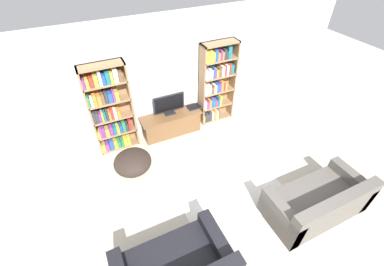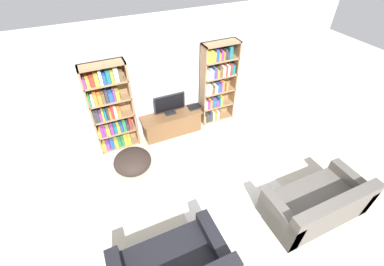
# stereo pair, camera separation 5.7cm
# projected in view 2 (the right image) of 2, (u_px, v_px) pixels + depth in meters

# --- Properties ---
(wall_back) EXTENTS (8.80, 0.06, 2.60)m
(wall_back) POSITION_uv_depth(u_px,v_px,m) (169.00, 77.00, 5.46)
(wall_back) COLOR silver
(wall_back) RESTS_ON ground_plane
(bookshelf_left) EXTENTS (0.84, 0.30, 1.94)m
(bookshelf_left) POSITION_uv_depth(u_px,v_px,m) (110.00, 110.00, 5.14)
(bookshelf_left) COLOR #93704C
(bookshelf_left) RESTS_ON ground_plane
(bookshelf_right) EXTENTS (0.84, 0.30, 1.94)m
(bookshelf_right) POSITION_uv_depth(u_px,v_px,m) (216.00, 83.00, 5.88)
(bookshelf_right) COLOR #93704C
(bookshelf_right) RESTS_ON ground_plane
(tv_stand) EXTENTS (1.38, 0.44, 0.52)m
(tv_stand) POSITION_uv_depth(u_px,v_px,m) (172.00, 124.00, 5.91)
(tv_stand) COLOR brown
(tv_stand) RESTS_ON ground_plane
(television) EXTENTS (0.71, 0.16, 0.48)m
(television) POSITION_uv_depth(u_px,v_px,m) (170.00, 104.00, 5.62)
(television) COLOR black
(television) RESTS_ON tv_stand
(laptop) EXTENTS (0.31, 0.23, 0.03)m
(laptop) POSITION_uv_depth(u_px,v_px,m) (194.00, 107.00, 5.96)
(laptop) COLOR #28282D
(laptop) RESTS_ON tv_stand
(area_rug) EXTENTS (1.92, 1.56, 0.02)m
(area_rug) POSITION_uv_depth(u_px,v_px,m) (227.00, 187.00, 4.84)
(area_rug) COLOR white
(area_rug) RESTS_ON ground_plane
(couch_right_sofa) EXTENTS (1.71, 0.84, 0.74)m
(couch_right_sofa) POSITION_uv_depth(u_px,v_px,m) (317.00, 204.00, 4.26)
(couch_right_sofa) COLOR #56514C
(couch_right_sofa) RESTS_ON ground_plane
(beanbag_ottoman) EXTENTS (0.74, 0.74, 0.41)m
(beanbag_ottoman) POSITION_uv_depth(u_px,v_px,m) (133.00, 161.00, 5.08)
(beanbag_ottoman) COLOR #2D231E
(beanbag_ottoman) RESTS_ON ground_plane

